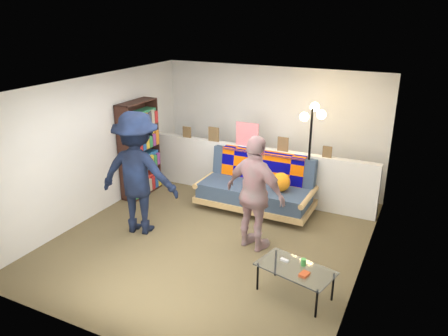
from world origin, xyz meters
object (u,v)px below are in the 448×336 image
object	(u,v)px
futon_sofa	(258,187)
coffee_table	(296,270)
person_left	(138,173)
floor_lamp	(311,136)
bookshelf	(140,152)
person_right	(255,194)

from	to	relation	value
futon_sofa	coffee_table	bearing A→B (deg)	-57.27
futon_sofa	person_left	bearing A→B (deg)	-130.99
floor_lamp	person_left	distance (m)	2.95
bookshelf	person_right	bearing A→B (deg)	-18.80
person_left	person_right	distance (m)	1.89
coffee_table	person_left	bearing A→B (deg)	168.44
bookshelf	floor_lamp	world-z (taller)	floor_lamp
person_left	person_right	bearing A→B (deg)	178.44
coffee_table	floor_lamp	xyz separation A→B (m)	(-0.56, 2.48, 1.01)
floor_lamp	person_right	world-z (taller)	floor_lamp
futon_sofa	floor_lamp	world-z (taller)	floor_lamp
floor_lamp	person_left	world-z (taller)	person_left
bookshelf	person_left	distance (m)	1.55
futon_sofa	bookshelf	xyz separation A→B (m)	(-2.29, -0.35, 0.44)
bookshelf	coffee_table	distance (m)	4.13
futon_sofa	coffee_table	size ratio (longest dim) A/B	2.00
person_right	floor_lamp	bearing A→B (deg)	-86.30
futon_sofa	floor_lamp	distance (m)	1.31
futon_sofa	bookshelf	size ratio (longest dim) A/B	1.13
person_left	coffee_table	bearing A→B (deg)	157.69
bookshelf	person_left	xyz separation A→B (m)	(0.90, -1.25, 0.14)
futon_sofa	person_left	size ratio (longest dim) A/B	1.04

